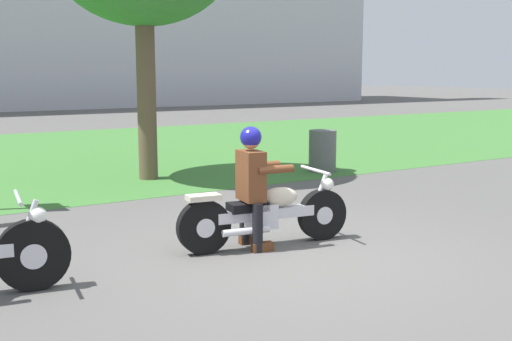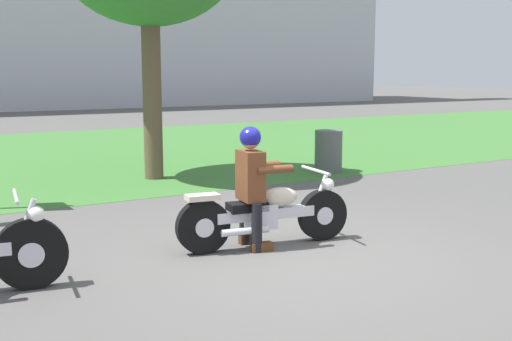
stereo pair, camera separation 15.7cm
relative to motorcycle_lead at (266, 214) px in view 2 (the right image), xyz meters
The scene contains 5 objects.
ground 0.64m from the motorcycle_lead, 86.34° to the right, with size 120.00×120.00×0.00m, color #565451.
grass_verge 9.28m from the motorcycle_lead, 89.80° to the left, with size 60.00×12.00×0.01m, color #3D7533.
motorcycle_lead is the anchor object (origin of this frame).
rider_lead 0.46m from the motorcycle_lead, behind, with size 0.59×0.51×1.38m.
trash_can 5.59m from the motorcycle_lead, 45.21° to the left, with size 0.54×0.54×0.83m, color #595E5B.
Camera 2 is at (-3.76, -5.45, 1.98)m, focal length 44.49 mm.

